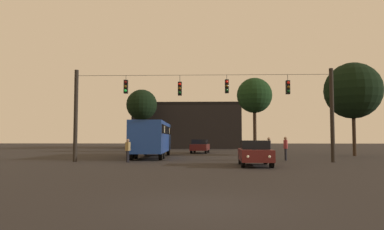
{
  "coord_description": "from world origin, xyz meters",
  "views": [
    {
      "loc": [
        0.11,
        -8.98,
        1.64
      ],
      "look_at": [
        -0.83,
        19.37,
        3.47
      ],
      "focal_mm": 34.08,
      "sensor_mm": 36.0,
      "label": 1
    }
  ],
  "objects_px": {
    "pedestrian_crossing_right": "(269,148)",
    "tree_right_far": "(254,96)",
    "car_near_right": "(255,153)",
    "city_bus": "(152,136)",
    "tree_behind_building": "(353,91)",
    "pedestrian_crossing_center": "(128,149)",
    "car_far_left": "(200,146)",
    "tree_left_silhouette": "(142,105)",
    "pedestrian_crossing_left": "(286,147)"
  },
  "relations": [
    {
      "from": "pedestrian_crossing_left",
      "to": "tree_right_far",
      "type": "bearing_deg",
      "value": 90.71
    },
    {
      "from": "city_bus",
      "to": "car_near_right",
      "type": "xyz_separation_m",
      "value": [
        7.53,
        -9.61,
        -1.07
      ]
    },
    {
      "from": "pedestrian_crossing_center",
      "to": "tree_behind_building",
      "type": "relative_size",
      "value": 0.18
    },
    {
      "from": "city_bus",
      "to": "car_near_right",
      "type": "distance_m",
      "value": 12.25
    },
    {
      "from": "pedestrian_crossing_left",
      "to": "pedestrian_crossing_right",
      "type": "relative_size",
      "value": 1.03
    },
    {
      "from": "city_bus",
      "to": "car_far_left",
      "type": "relative_size",
      "value": 2.48
    },
    {
      "from": "tree_left_silhouette",
      "to": "tree_behind_building",
      "type": "bearing_deg",
      "value": -39.28
    },
    {
      "from": "car_far_left",
      "to": "tree_right_far",
      "type": "xyz_separation_m",
      "value": [
        6.36,
        1.75,
        5.83
      ]
    },
    {
      "from": "pedestrian_crossing_left",
      "to": "tree_right_far",
      "type": "relative_size",
      "value": 0.2
    },
    {
      "from": "city_bus",
      "to": "tree_right_far",
      "type": "height_order",
      "value": "tree_right_far"
    },
    {
      "from": "pedestrian_crossing_center",
      "to": "pedestrian_crossing_right",
      "type": "distance_m",
      "value": 10.16
    },
    {
      "from": "tree_behind_building",
      "to": "tree_right_far",
      "type": "bearing_deg",
      "value": 135.25
    },
    {
      "from": "city_bus",
      "to": "tree_left_silhouette",
      "type": "xyz_separation_m",
      "value": [
        -4.75,
        21.97,
        4.7
      ]
    },
    {
      "from": "tree_left_silhouette",
      "to": "tree_right_far",
      "type": "relative_size",
      "value": 1.02
    },
    {
      "from": "pedestrian_crossing_left",
      "to": "tree_behind_building",
      "type": "bearing_deg",
      "value": 41.47
    },
    {
      "from": "pedestrian_crossing_center",
      "to": "tree_left_silhouette",
      "type": "height_order",
      "value": "tree_left_silhouette"
    },
    {
      "from": "pedestrian_crossing_center",
      "to": "tree_right_far",
      "type": "relative_size",
      "value": 0.18
    },
    {
      "from": "pedestrian_crossing_center",
      "to": "tree_behind_building",
      "type": "distance_m",
      "value": 22.15
    },
    {
      "from": "pedestrian_crossing_right",
      "to": "tree_right_far",
      "type": "xyz_separation_m",
      "value": [
        1.17,
        15.75,
        5.65
      ]
    },
    {
      "from": "car_near_right",
      "to": "pedestrian_crossing_right",
      "type": "height_order",
      "value": "pedestrian_crossing_right"
    },
    {
      "from": "city_bus",
      "to": "pedestrian_crossing_center",
      "type": "bearing_deg",
      "value": -96.48
    },
    {
      "from": "car_near_right",
      "to": "car_far_left",
      "type": "distance_m",
      "value": 19.16
    },
    {
      "from": "car_near_right",
      "to": "tree_behind_building",
      "type": "xyz_separation_m",
      "value": [
        11.0,
        12.53,
        5.33
      ]
    },
    {
      "from": "car_near_right",
      "to": "tree_right_far",
      "type": "distance_m",
      "value": 21.59
    },
    {
      "from": "pedestrian_crossing_right",
      "to": "tree_behind_building",
      "type": "relative_size",
      "value": 0.2
    },
    {
      "from": "city_bus",
      "to": "tree_left_silhouette",
      "type": "height_order",
      "value": "tree_left_silhouette"
    },
    {
      "from": "car_far_left",
      "to": "city_bus",
      "type": "bearing_deg",
      "value": -113.67
    },
    {
      "from": "car_near_right",
      "to": "tree_left_silhouette",
      "type": "height_order",
      "value": "tree_left_silhouette"
    },
    {
      "from": "car_near_right",
      "to": "pedestrian_crossing_center",
      "type": "relative_size",
      "value": 2.75
    },
    {
      "from": "pedestrian_crossing_center",
      "to": "tree_behind_building",
      "type": "height_order",
      "value": "tree_behind_building"
    },
    {
      "from": "car_near_right",
      "to": "city_bus",
      "type": "bearing_deg",
      "value": 128.11
    },
    {
      "from": "city_bus",
      "to": "car_near_right",
      "type": "height_order",
      "value": "city_bus"
    },
    {
      "from": "car_far_left",
      "to": "tree_behind_building",
      "type": "height_order",
      "value": "tree_behind_building"
    },
    {
      "from": "pedestrian_crossing_left",
      "to": "tree_left_silhouette",
      "type": "bearing_deg",
      "value": 120.5
    },
    {
      "from": "pedestrian_crossing_center",
      "to": "car_near_right",
      "type": "bearing_deg",
      "value": -19.7
    },
    {
      "from": "pedestrian_crossing_right",
      "to": "tree_behind_building",
      "type": "distance_m",
      "value": 13.12
    },
    {
      "from": "pedestrian_crossing_left",
      "to": "tree_behind_building",
      "type": "distance_m",
      "value": 11.76
    },
    {
      "from": "pedestrian_crossing_left",
      "to": "tree_right_far",
      "type": "distance_m",
      "value": 16.08
    },
    {
      "from": "tree_right_far",
      "to": "pedestrian_crossing_right",
      "type": "bearing_deg",
      "value": -94.25
    },
    {
      "from": "tree_behind_building",
      "to": "city_bus",
      "type": "bearing_deg",
      "value": -171.02
    },
    {
      "from": "tree_left_silhouette",
      "to": "tree_right_far",
      "type": "distance_m",
      "value": 18.72
    },
    {
      "from": "city_bus",
      "to": "pedestrian_crossing_center",
      "type": "height_order",
      "value": "city_bus"
    },
    {
      "from": "pedestrian_crossing_right",
      "to": "car_near_right",
      "type": "bearing_deg",
      "value": -109.42
    },
    {
      "from": "car_far_left",
      "to": "pedestrian_crossing_right",
      "type": "relative_size",
      "value": 2.6
    },
    {
      "from": "car_far_left",
      "to": "tree_left_silhouette",
      "type": "xyz_separation_m",
      "value": [
        -8.8,
        12.74,
        5.77
      ]
    },
    {
      "from": "car_far_left",
      "to": "pedestrian_crossing_left",
      "type": "height_order",
      "value": "pedestrian_crossing_left"
    },
    {
      "from": "car_near_right",
      "to": "pedestrian_crossing_left",
      "type": "height_order",
      "value": "pedestrian_crossing_left"
    },
    {
      "from": "car_near_right",
      "to": "tree_behind_building",
      "type": "height_order",
      "value": "tree_behind_building"
    },
    {
      "from": "car_far_left",
      "to": "pedestrian_crossing_center",
      "type": "bearing_deg",
      "value": -106.83
    },
    {
      "from": "car_near_right",
      "to": "pedestrian_crossing_left",
      "type": "xyz_separation_m",
      "value": [
        3.06,
        5.52,
        0.21
      ]
    }
  ]
}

